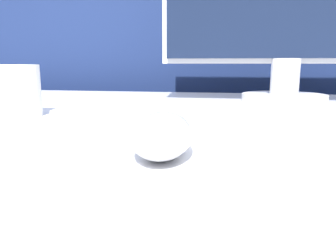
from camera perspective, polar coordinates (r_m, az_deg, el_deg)
partition_panel at (r=1.19m, az=8.39°, el=1.19°), size 5.00×0.03×1.32m
computer_mouse_near at (r=0.33m, az=-1.01°, el=-1.52°), size 0.07×0.12×0.04m
keyboard at (r=0.51m, az=2.13°, el=1.76°), size 0.40×0.14×0.02m
mug at (r=0.63m, az=-25.45°, el=5.53°), size 0.09×0.09×0.09m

